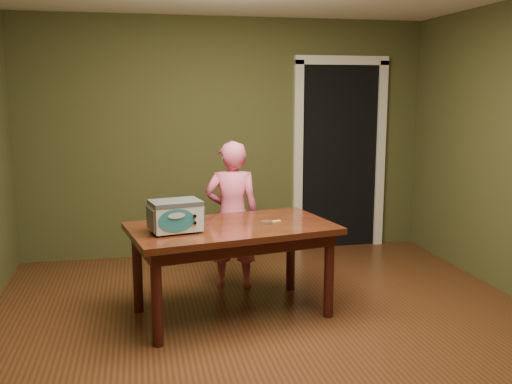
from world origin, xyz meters
TOP-DOWN VIEW (x-y plane):
  - floor at (0.00, 0.00)m, footprint 5.00×5.00m
  - room_shell at (0.00, 0.00)m, footprint 4.52×5.02m
  - doorway at (1.30, 2.78)m, footprint 1.10×0.66m
  - dining_table at (-0.26, 0.65)m, footprint 1.74×1.19m
  - toy_oven at (-0.72, 0.52)m, footprint 0.44×0.34m
  - baking_pan at (0.02, 0.65)m, footprint 0.10×0.10m
  - spatula at (0.07, 0.69)m, footprint 0.18×0.08m
  - child at (-0.15, 1.32)m, footprint 0.54×0.39m

SIDE VIEW (x-z plane):
  - floor at x=0.00m, z-range 0.00..0.00m
  - dining_table at x=-0.26m, z-range 0.28..1.03m
  - child at x=-0.15m, z-range 0.00..1.37m
  - spatula at x=0.07m, z-range 0.75..0.76m
  - baking_pan at x=0.02m, z-range 0.75..0.77m
  - toy_oven at x=-0.72m, z-range 0.76..1.00m
  - doorway at x=1.30m, z-range -0.07..2.18m
  - room_shell at x=0.00m, z-range 0.40..3.01m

